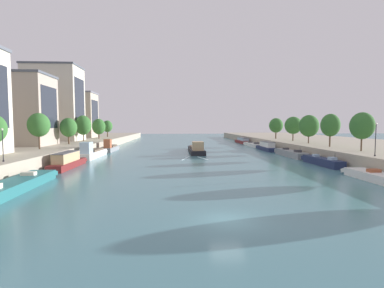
{
  "coord_description": "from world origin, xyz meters",
  "views": [
    {
      "loc": [
        -3.78,
        -20.59,
        7.08
      ],
      "look_at": [
        0.0,
        46.13,
        2.52
      ],
      "focal_mm": 26.82,
      "sensor_mm": 36.0,
      "label": 1
    }
  ],
  "objects_px": {
    "moored_boat_right_midway": "(253,145)",
    "tree_right_distant": "(362,126)",
    "tree_right_third": "(309,126)",
    "tree_left_end_of_row": "(83,125)",
    "tree_right_second": "(293,125)",
    "moored_boat_right_near": "(290,153)",
    "lamppost_left_bank": "(3,143)",
    "moored_boat_left_end": "(111,148)",
    "moored_boat_right_second": "(267,147)",
    "tree_left_nearest": "(39,125)",
    "tree_right_midway": "(276,125)",
    "tree_right_by_lamp": "(330,125)",
    "tree_left_distant": "(99,127)",
    "barge_midriver": "(196,149)",
    "lamppost_right_bank": "(376,138)",
    "moored_boat_left_far": "(15,185)",
    "moored_boat_right_gap_after": "(243,141)",
    "moored_boat_right_downstream": "(322,161)",
    "moored_boat_left_midway": "(68,161)",
    "moored_boat_left_lone": "(92,153)",
    "tree_left_by_lamp": "(107,126)",
    "tree_left_second": "(68,127)"
  },
  "relations": [
    {
      "from": "moored_boat_left_midway",
      "to": "tree_right_midway",
      "type": "height_order",
      "value": "tree_right_midway"
    },
    {
      "from": "moored_boat_right_midway",
      "to": "tree_right_third",
      "type": "xyz_separation_m",
      "value": [
        7.33,
        -23.81,
        6.2
      ]
    },
    {
      "from": "moored_boat_left_midway",
      "to": "tree_right_third",
      "type": "distance_m",
      "value": 54.47
    },
    {
      "from": "moored_boat_right_midway",
      "to": "tree_right_midway",
      "type": "height_order",
      "value": "tree_right_midway"
    },
    {
      "from": "tree_right_by_lamp",
      "to": "tree_right_second",
      "type": "distance_m",
      "value": 21.43
    },
    {
      "from": "tree_right_third",
      "to": "lamppost_left_bank",
      "type": "distance_m",
      "value": 62.41
    },
    {
      "from": "moored_boat_right_downstream",
      "to": "lamppost_right_bank",
      "type": "distance_m",
      "value": 10.22
    },
    {
      "from": "tree_left_by_lamp",
      "to": "tree_right_second",
      "type": "xyz_separation_m",
      "value": [
        58.36,
        -29.64,
        0.44
      ]
    },
    {
      "from": "tree_left_by_lamp",
      "to": "lamppost_left_bank",
      "type": "distance_m",
      "value": 72.24
    },
    {
      "from": "tree_left_end_of_row",
      "to": "tree_right_second",
      "type": "relative_size",
      "value": 1.04
    },
    {
      "from": "moored_boat_right_gap_after",
      "to": "tree_left_distant",
      "type": "relative_size",
      "value": 2.39
    },
    {
      "from": "tree_right_second",
      "to": "tree_right_by_lamp",
      "type": "bearing_deg",
      "value": -93.07
    },
    {
      "from": "moored_boat_right_near",
      "to": "tree_right_distant",
      "type": "xyz_separation_m",
      "value": [
        6.52,
        -14.51,
        6.17
      ]
    },
    {
      "from": "tree_right_midway",
      "to": "lamppost_left_bank",
      "type": "xyz_separation_m",
      "value": [
        -53.49,
        -54.49,
        -2.01
      ]
    },
    {
      "from": "moored_boat_right_midway",
      "to": "tree_right_distant",
      "type": "bearing_deg",
      "value": -81.28
    },
    {
      "from": "barge_midriver",
      "to": "moored_boat_right_midway",
      "type": "xyz_separation_m",
      "value": [
        19.96,
        20.49,
        -0.38
      ]
    },
    {
      "from": "moored_boat_left_far",
      "to": "moored_boat_right_midway",
      "type": "distance_m",
      "value": 73.94
    },
    {
      "from": "tree_right_midway",
      "to": "moored_boat_left_end",
      "type": "bearing_deg",
      "value": -163.97
    },
    {
      "from": "moored_boat_right_midway",
      "to": "tree_left_by_lamp",
      "type": "distance_m",
      "value": 53.44
    },
    {
      "from": "tree_right_third",
      "to": "tree_right_by_lamp",
      "type": "bearing_deg",
      "value": -93.36
    },
    {
      "from": "lamppost_left_bank",
      "to": "moored_boat_left_far",
      "type": "bearing_deg",
      "value": -51.01
    },
    {
      "from": "lamppost_left_bank",
      "to": "tree_right_second",
      "type": "bearing_deg",
      "value": 38.11
    },
    {
      "from": "tree_right_second",
      "to": "lamppost_left_bank",
      "type": "distance_m",
      "value": 68.82
    },
    {
      "from": "tree_left_second",
      "to": "tree_right_second",
      "type": "xyz_separation_m",
      "value": [
        58.1,
        9.85,
        0.46
      ]
    },
    {
      "from": "moored_boat_left_lone",
      "to": "tree_left_distant",
      "type": "bearing_deg",
      "value": 102.37
    },
    {
      "from": "moored_boat_right_gap_after",
      "to": "moored_boat_right_downstream",
      "type": "bearing_deg",
      "value": -90.02
    },
    {
      "from": "moored_boat_right_midway",
      "to": "lamppost_left_bank",
      "type": "bearing_deg",
      "value": -129.73
    },
    {
      "from": "barge_midriver",
      "to": "tree_left_nearest",
      "type": "distance_m",
      "value": 35.34
    },
    {
      "from": "moored_boat_right_near",
      "to": "tree_left_nearest",
      "type": "relative_size",
      "value": 2.09
    },
    {
      "from": "moored_boat_left_end",
      "to": "moored_boat_left_lone",
      "type": "bearing_deg",
      "value": -92.35
    },
    {
      "from": "moored_boat_right_downstream",
      "to": "tree_left_by_lamp",
      "type": "distance_m",
      "value": 78.97
    },
    {
      "from": "tree_left_distant",
      "to": "tree_right_distant",
      "type": "bearing_deg",
      "value": -39.54
    },
    {
      "from": "moored_boat_left_end",
      "to": "moored_boat_right_midway",
      "type": "distance_m",
      "value": 45.02
    },
    {
      "from": "tree_left_second",
      "to": "moored_boat_right_gap_after",
      "type": "bearing_deg",
      "value": 37.45
    },
    {
      "from": "lamppost_right_bank",
      "to": "moored_boat_right_gap_after",
      "type": "bearing_deg",
      "value": 92.81
    },
    {
      "from": "moored_boat_right_midway",
      "to": "tree_right_distant",
      "type": "height_order",
      "value": "tree_right_distant"
    },
    {
      "from": "moored_boat_right_near",
      "to": "barge_midriver",
      "type": "bearing_deg",
      "value": 154.82
    },
    {
      "from": "moored_boat_left_end",
      "to": "moored_boat_right_second",
      "type": "bearing_deg",
      "value": 0.21
    },
    {
      "from": "moored_boat_left_end",
      "to": "moored_boat_right_second",
      "type": "distance_m",
      "value": 42.0
    },
    {
      "from": "moored_boat_left_end",
      "to": "moored_boat_left_midway",
      "type": "bearing_deg",
      "value": -90.95
    },
    {
      "from": "moored_boat_left_midway",
      "to": "moored_boat_right_gap_after",
      "type": "xyz_separation_m",
      "value": [
        43.14,
        60.1,
        -0.18
      ]
    },
    {
      "from": "tree_right_second",
      "to": "lamppost_right_bank",
      "type": "bearing_deg",
      "value": -96.05
    },
    {
      "from": "moored_boat_right_near",
      "to": "lamppost_right_bank",
      "type": "height_order",
      "value": "lamppost_right_bank"
    },
    {
      "from": "barge_midriver",
      "to": "lamppost_right_bank",
      "type": "xyz_separation_m",
      "value": [
        23.67,
        -31.81,
        4.25
      ]
    },
    {
      "from": "moored_boat_left_end",
      "to": "moored_boat_right_second",
      "type": "relative_size",
      "value": 0.91
    },
    {
      "from": "tree_left_second",
      "to": "tree_right_third",
      "type": "height_order",
      "value": "tree_right_third"
    },
    {
      "from": "moored_boat_left_far",
      "to": "moored_boat_left_lone",
      "type": "relative_size",
      "value": 1.13
    },
    {
      "from": "moored_boat_right_near",
      "to": "lamppost_left_bank",
      "type": "distance_m",
      "value": 53.36
    },
    {
      "from": "moored_boat_left_far",
      "to": "tree_right_third",
      "type": "xyz_separation_m",
      "value": [
        49.58,
        36.87,
        6.14
      ]
    },
    {
      "from": "moored_boat_left_midway",
      "to": "moored_boat_right_second",
      "type": "distance_m",
      "value": 51.52
    }
  ]
}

